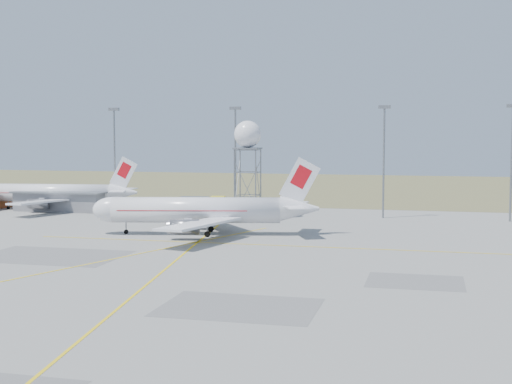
% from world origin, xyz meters
% --- Properties ---
extents(ground, '(400.00, 400.00, 0.00)m').
position_xyz_m(ground, '(0.00, 0.00, 0.00)').
color(ground, gray).
rests_on(ground, ground).
extents(grass_strip, '(400.00, 120.00, 0.03)m').
position_xyz_m(grass_strip, '(0.00, 140.00, 0.01)').
color(grass_strip, '#626739').
rests_on(grass_strip, ground).
extents(building_grey, '(19.00, 10.00, 3.90)m').
position_xyz_m(building_grey, '(-45.00, 64.00, 1.97)').
color(building_grey, gray).
rests_on(building_grey, ground).
extents(mast_a, '(2.20, 0.50, 20.50)m').
position_xyz_m(mast_a, '(-35.00, 66.00, 12.07)').
color(mast_a, gray).
rests_on(mast_a, ground).
extents(mast_b, '(2.20, 0.50, 20.50)m').
position_xyz_m(mast_b, '(-10.00, 66.00, 12.07)').
color(mast_b, gray).
rests_on(mast_b, ground).
extents(mast_c, '(2.20, 0.50, 20.50)m').
position_xyz_m(mast_c, '(18.00, 66.00, 12.07)').
color(mast_c, gray).
rests_on(mast_c, ground).
extents(mast_d, '(2.20, 0.50, 20.50)m').
position_xyz_m(mast_d, '(40.00, 66.00, 12.07)').
color(mast_d, gray).
rests_on(mast_d, ground).
extents(airliner_main, '(34.80, 33.30, 11.90)m').
position_xyz_m(airliner_main, '(-7.79, 37.79, 3.65)').
color(airliner_main, white).
rests_on(airliner_main, ground).
extents(airliner_far, '(31.95, 30.87, 10.88)m').
position_xyz_m(airliner_far, '(-46.81, 64.11, 3.33)').
color(airliner_far, white).
rests_on(airliner_far, ground).
extents(radar_tower, '(4.90, 4.90, 17.73)m').
position_xyz_m(radar_tower, '(-5.88, 59.46, 9.95)').
color(radar_tower, gray).
rests_on(radar_tower, ground).
extents(fire_truck, '(9.82, 4.87, 3.79)m').
position_xyz_m(fire_truck, '(-14.90, 59.88, 1.82)').
color(fire_truck, gold).
rests_on(fire_truck, ground).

